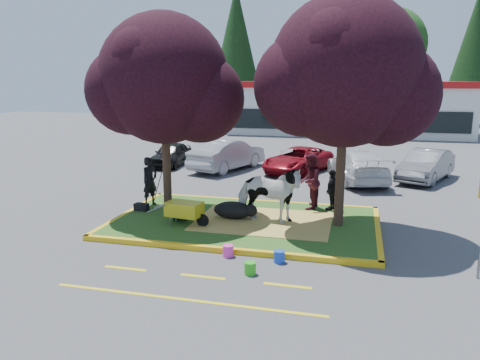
% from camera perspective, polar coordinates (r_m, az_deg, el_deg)
% --- Properties ---
extents(ground, '(90.00, 90.00, 0.00)m').
position_cam_1_polar(ground, '(15.00, 0.63, -5.43)').
color(ground, '#424244').
rests_on(ground, ground).
extents(median_island, '(8.00, 5.00, 0.15)m').
position_cam_1_polar(median_island, '(14.98, 0.63, -5.16)').
color(median_island, '#214816').
rests_on(median_island, ground).
extents(curb_near, '(8.30, 0.16, 0.15)m').
position_cam_1_polar(curb_near, '(12.62, -2.17, -8.53)').
color(curb_near, yellow).
rests_on(curb_near, ground).
extents(curb_far, '(8.30, 0.16, 0.15)m').
position_cam_1_polar(curb_far, '(17.40, 2.63, -2.71)').
color(curb_far, yellow).
rests_on(curb_far, ground).
extents(curb_left, '(0.16, 5.30, 0.15)m').
position_cam_1_polar(curb_left, '(16.38, -13.41, -3.98)').
color(curb_left, yellow).
rests_on(curb_left, ground).
extents(curb_right, '(0.16, 5.30, 0.15)m').
position_cam_1_polar(curb_right, '(14.61, 16.46, -6.12)').
color(curb_right, yellow).
rests_on(curb_right, ground).
extents(straw_bedding, '(4.20, 3.00, 0.01)m').
position_cam_1_polar(straw_bedding, '(14.83, 2.89, -5.03)').
color(straw_bedding, tan).
rests_on(straw_bedding, median_island).
extents(tree_purple_left, '(5.06, 4.20, 6.51)m').
position_cam_1_polar(tree_purple_left, '(15.55, -9.20, 11.37)').
color(tree_purple_left, black).
rests_on(tree_purple_left, median_island).
extents(tree_purple_right, '(5.30, 4.40, 6.82)m').
position_cam_1_polar(tree_purple_right, '(14.09, 12.74, 11.99)').
color(tree_purple_right, black).
rests_on(tree_purple_right, median_island).
extents(fire_lane_stripe_a, '(1.10, 0.12, 0.01)m').
position_cam_1_polar(fire_lane_stripe_a, '(11.97, -13.81, -10.43)').
color(fire_lane_stripe_a, yellow).
rests_on(fire_lane_stripe_a, ground).
extents(fire_lane_stripe_b, '(1.10, 0.12, 0.01)m').
position_cam_1_polar(fire_lane_stripe_b, '(11.22, -4.55, -11.68)').
color(fire_lane_stripe_b, yellow).
rests_on(fire_lane_stripe_b, ground).
extents(fire_lane_stripe_c, '(1.10, 0.12, 0.01)m').
position_cam_1_polar(fire_lane_stripe_c, '(10.79, 5.82, -12.71)').
color(fire_lane_stripe_c, yellow).
rests_on(fire_lane_stripe_c, ground).
extents(fire_lane_long, '(6.00, 0.10, 0.01)m').
position_cam_1_polar(fire_lane_long, '(10.20, -6.78, -14.27)').
color(fire_lane_long, yellow).
rests_on(fire_lane_long, ground).
extents(retail_building, '(20.40, 8.40, 4.40)m').
position_cam_1_polar(retail_building, '(41.97, 12.52, 8.72)').
color(retail_building, silver).
rests_on(retail_building, ground).
extents(treeline, '(46.58, 7.80, 14.63)m').
position_cam_1_polar(treeline, '(51.65, 12.31, 15.40)').
color(treeline, black).
rests_on(treeline, ground).
extents(cow, '(2.21, 1.14, 1.80)m').
position_cam_1_polar(cow, '(14.53, 3.47, -1.72)').
color(cow, white).
rests_on(cow, median_island).
extents(calf, '(1.33, 0.83, 0.55)m').
position_cam_1_polar(calf, '(15.04, -0.85, -3.69)').
color(calf, black).
rests_on(calf, median_island).
extents(handler, '(0.63, 0.74, 1.73)m').
position_cam_1_polar(handler, '(16.81, -10.94, -0.16)').
color(handler, black).
rests_on(handler, median_island).
extents(visitor_a, '(0.83, 1.01, 1.92)m').
position_cam_1_polar(visitor_a, '(16.23, 8.49, -0.15)').
color(visitor_a, '#4B1522').
rests_on(visitor_a, median_island).
extents(visitor_b, '(0.61, 0.89, 1.41)m').
position_cam_1_polar(visitor_b, '(16.21, 11.17, -1.19)').
color(visitor_b, black).
rests_on(visitor_b, median_island).
extents(wheelbarrow, '(1.93, 0.80, 0.73)m').
position_cam_1_polar(wheelbarrow, '(14.38, -6.77, -3.58)').
color(wheelbarrow, black).
rests_on(wheelbarrow, median_island).
extents(gear_bag_dark, '(0.51, 0.32, 0.24)m').
position_cam_1_polar(gear_bag_dark, '(16.34, -11.93, -3.23)').
color(gear_bag_dark, black).
rests_on(gear_bag_dark, median_island).
extents(gear_bag_green, '(0.53, 0.43, 0.25)m').
position_cam_1_polar(gear_bag_green, '(15.03, -7.29, -4.41)').
color(gear_bag_green, black).
rests_on(gear_bag_green, median_island).
extents(bucket_green, '(0.33, 0.33, 0.30)m').
position_cam_1_polar(bucket_green, '(11.27, 1.24, -10.70)').
color(bucket_green, green).
rests_on(bucket_green, ground).
extents(bucket_pink, '(0.35, 0.35, 0.31)m').
position_cam_1_polar(bucket_pink, '(12.33, -1.45, -8.63)').
color(bucket_pink, '#FF38B4').
rests_on(bucket_pink, ground).
extents(bucket_blue, '(0.37, 0.37, 0.31)m').
position_cam_1_polar(bucket_blue, '(11.99, 4.82, -9.29)').
color(bucket_blue, blue).
rests_on(bucket_blue, ground).
extents(car_black, '(1.61, 3.68, 1.24)m').
position_cam_1_polar(car_black, '(25.36, -8.39, 3.12)').
color(car_black, black).
rests_on(car_black, ground).
extents(car_silver, '(3.17, 5.05, 1.57)m').
position_cam_1_polar(car_silver, '(23.94, -1.54, 3.13)').
color(car_silver, gray).
rests_on(car_silver, ground).
extents(car_red, '(3.57, 4.89, 1.24)m').
position_cam_1_polar(car_red, '(23.47, 7.10, 2.44)').
color(car_red, maroon).
rests_on(car_red, ground).
extents(car_white, '(3.22, 5.27, 1.43)m').
position_cam_1_polar(car_white, '(21.82, 14.15, 1.69)').
color(car_white, silver).
rests_on(car_white, ground).
extents(car_grey, '(3.06, 4.51, 1.41)m').
position_cam_1_polar(car_grey, '(22.96, 21.74, 1.67)').
color(car_grey, '#5C5E64').
rests_on(car_grey, ground).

